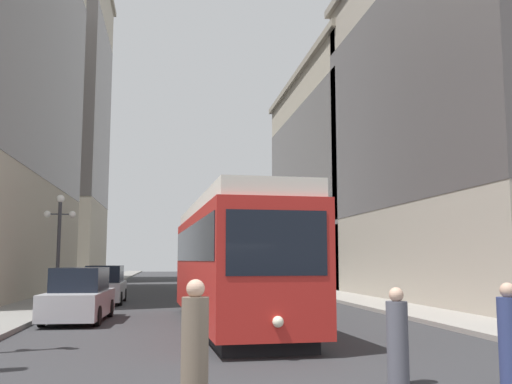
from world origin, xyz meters
name	(u,v)px	position (x,y,z in m)	size (l,w,h in m)	color
sidewalk_left	(95,285)	(-7.59, 40.00, 0.07)	(2.60, 120.00, 0.15)	gray
sidewalk_right	(282,284)	(7.59, 40.00, 0.07)	(2.60, 120.00, 0.15)	gray
streetcar	(231,259)	(-0.03, 10.64, 2.10)	(3.15, 12.52, 3.89)	black
transit_bus	(256,262)	(3.81, 30.06, 1.95)	(2.66, 11.08, 3.45)	black
parked_car_left_near	(105,286)	(-4.99, 21.32, 0.84)	(1.90, 4.74, 1.82)	black
parked_car_left_mid	(79,296)	(-4.99, 13.06, 0.84)	(2.03, 4.85, 1.82)	black
pedestrian_crossing_near	(397,339)	(1.77, 1.88, 0.75)	(0.36, 0.36, 1.62)	#4C4C56
pedestrian_crossing_far	(510,337)	(3.63, 1.57, 0.79)	(0.38, 0.38, 1.70)	navy
pedestrian_on_sidewalk	(195,346)	(-1.65, 1.14, 0.84)	(0.40, 0.40, 1.79)	#6B5B4C
lamp_post_left_far	(59,231)	(-6.89, 19.47, 3.41)	(1.41, 0.36, 4.89)	#333338
building_left_midblock	(32,120)	(-16.12, 53.21, 16.59)	(15.06, 15.42, 32.15)	#B2A893
building_right_corner	(505,109)	(15.38, 19.24, 9.96)	(13.58, 20.35, 19.37)	#A89E8E
building_right_midblock	(369,177)	(15.36, 39.50, 9.34)	(13.55, 23.52, 18.18)	#B2A893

